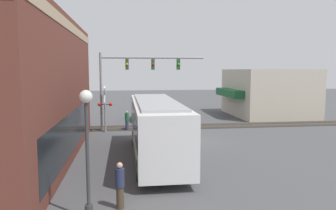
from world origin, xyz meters
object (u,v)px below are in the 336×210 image
at_px(city_bus, 156,127).
at_px(pedestrian_by_lamp, 120,185).
at_px(streetlamp, 87,143).
at_px(pedestrian_at_crossing, 127,120).
at_px(parked_car_red, 159,104).
at_px(parked_car_grey, 142,114).
at_px(crossing_signal, 105,104).

relative_size(city_bus, pedestrian_by_lamp, 6.40).
xyz_separation_m(streetlamp, pedestrian_at_crossing, (16.66, -1.44, -1.82)).
height_order(city_bus, parked_car_red, city_bus).
bearing_deg(streetlamp, parked_car_red, -10.41).
bearing_deg(parked_car_grey, crossing_signal, 151.06).
bearing_deg(pedestrian_by_lamp, parked_car_red, -8.69).
relative_size(crossing_signal, parked_car_red, 0.83).
relative_size(parked_car_grey, pedestrian_by_lamp, 2.75).
distance_m(crossing_signal, pedestrian_at_crossing, 2.37).
relative_size(parked_car_red, pedestrian_at_crossing, 2.74).
relative_size(crossing_signal, pedestrian_at_crossing, 2.28).
xyz_separation_m(city_bus, crossing_signal, (8.68, 3.38, 0.42)).
relative_size(city_bus, pedestrian_at_crossing, 6.74).
height_order(city_bus, parked_car_grey, city_bus).
xyz_separation_m(parked_car_red, pedestrian_by_lamp, (-30.06, 4.59, 0.20)).
distance_m(streetlamp, parked_car_red, 31.34).
xyz_separation_m(streetlamp, pedestrian_by_lamp, (0.70, -1.06, -1.77)).
distance_m(crossing_signal, pedestrian_by_lamp, 15.47).
bearing_deg(parked_car_red, pedestrian_at_crossing, 163.38).
xyz_separation_m(crossing_signal, pedestrian_at_crossing, (0.61, -1.77, -1.45)).
height_order(streetlamp, pedestrian_by_lamp, streetlamp).
height_order(parked_car_grey, parked_car_red, parked_car_red).
height_order(crossing_signal, streetlamp, streetlamp).
height_order(crossing_signal, pedestrian_by_lamp, crossing_signal).
bearing_deg(pedestrian_at_crossing, pedestrian_by_lamp, 178.62).
bearing_deg(pedestrian_by_lamp, parked_car_grey, -5.31).
distance_m(parked_car_grey, parked_car_red, 8.99).
bearing_deg(pedestrian_at_crossing, city_bus, -170.17).
distance_m(parked_car_grey, pedestrian_by_lamp, 21.56).
bearing_deg(pedestrian_at_crossing, streetlamp, 175.05).
height_order(crossing_signal, parked_car_grey, crossing_signal).
relative_size(streetlamp, parked_car_grey, 0.92).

